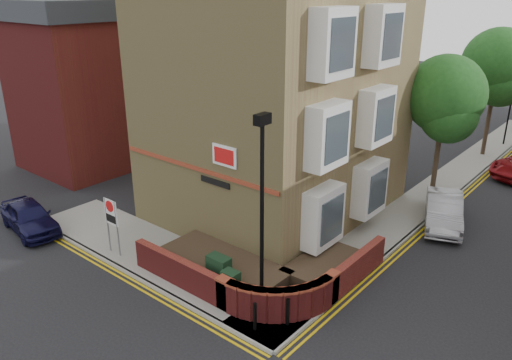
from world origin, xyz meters
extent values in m
plane|color=black|center=(0.00, 0.00, 0.00)|extent=(120.00, 120.00, 0.00)
cube|color=gray|center=(-3.50, 1.50, 0.06)|extent=(13.00, 3.00, 0.12)
cube|color=gray|center=(2.00, 16.00, 0.06)|extent=(2.00, 32.00, 0.12)
cube|color=gray|center=(-3.50, 0.00, 0.06)|extent=(13.00, 0.15, 0.12)
cube|color=gray|center=(3.00, 16.00, 0.06)|extent=(0.15, 32.00, 0.12)
cube|color=gold|center=(-3.50, -0.25, 0.01)|extent=(13.00, 0.28, 0.01)
cube|color=gold|center=(3.25, 16.00, 0.01)|extent=(0.28, 32.00, 0.01)
cube|color=#A18D55|center=(-3.00, 8.00, 5.62)|extent=(8.00, 10.00, 11.00)
cube|color=maroon|center=(-3.00, 2.97, 3.32)|extent=(7.80, 0.06, 0.15)
cube|color=white|center=(-1.50, 2.96, 4.12)|extent=(1.10, 0.05, 0.75)
cube|color=black|center=(-2.00, 2.96, 3.02)|extent=(1.40, 0.04, 0.22)
cylinder|color=black|center=(1.60, 1.20, 3.12)|extent=(0.12, 0.12, 6.00)
cylinder|color=black|center=(1.60, 1.20, 0.52)|extent=(0.20, 0.20, 0.80)
cube|color=black|center=(1.60, 1.20, 6.27)|extent=(0.25, 0.50, 0.30)
cube|color=black|center=(-0.30, 1.30, 0.72)|extent=(0.80, 0.45, 1.20)
cube|color=black|center=(0.50, 1.00, 0.67)|extent=(0.55, 0.40, 1.10)
cylinder|color=black|center=(2.00, 0.40, 0.57)|extent=(0.11, 0.11, 0.90)
cylinder|color=black|center=(2.60, 1.20, 0.57)|extent=(0.11, 0.11, 0.90)
cylinder|color=slate|center=(-5.30, 0.50, 1.22)|extent=(0.06, 0.06, 2.20)
cylinder|color=slate|center=(-4.70, 0.50, 1.22)|extent=(0.06, 0.06, 2.20)
cube|color=white|center=(-5.00, 0.50, 1.82)|extent=(0.72, 0.04, 1.00)
cylinder|color=red|center=(-5.00, 0.47, 2.07)|extent=(0.44, 0.02, 0.44)
cube|color=maroon|center=(-15.00, 8.00, 4.00)|extent=(6.00, 10.00, 8.00)
cube|color=#2D3035|center=(-15.00, 8.00, 8.50)|extent=(6.40, 10.40, 1.00)
cylinder|color=#382B1E|center=(2.00, 14.00, 2.40)|extent=(0.24, 0.24, 4.55)
sphere|color=#1A4A18|center=(2.00, 14.00, 5.00)|extent=(3.64, 3.64, 3.64)
sphere|color=#1A4A18|center=(2.40, 13.70, 4.15)|extent=(2.60, 2.60, 2.60)
sphere|color=#1A4A18|center=(1.70, 14.40, 4.54)|extent=(2.86, 2.86, 2.86)
cylinder|color=#382B1E|center=(2.00, 22.00, 2.64)|extent=(0.24, 0.24, 5.04)
sphere|color=#1A4A18|center=(2.00, 22.00, 5.52)|extent=(4.03, 4.03, 4.03)
sphere|color=#1A4A18|center=(2.40, 21.70, 4.58)|extent=(2.88, 2.88, 2.88)
sphere|color=#1A4A18|center=(1.70, 22.40, 5.02)|extent=(3.17, 3.17, 3.17)
cylinder|color=black|center=(2.40, 25.00, 1.72)|extent=(0.10, 0.10, 3.20)
imported|color=black|center=(-9.49, -0.50, 0.64)|extent=(3.92, 2.04, 1.27)
imported|color=gray|center=(3.60, 11.07, 0.67)|extent=(2.83, 4.33, 1.35)
camera|label=1|loc=(9.78, -8.93, 9.57)|focal=35.00mm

